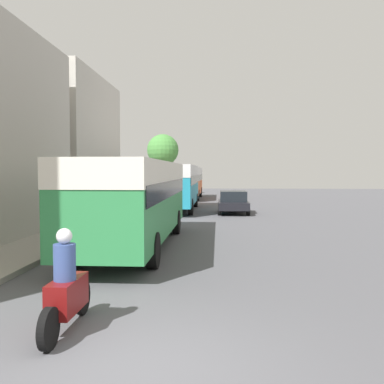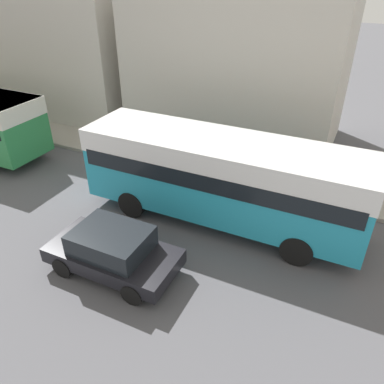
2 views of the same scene
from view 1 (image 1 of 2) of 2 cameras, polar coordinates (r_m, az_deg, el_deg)
ground_plane at (r=6.16m, az=-7.41°, el=-22.80°), size 120.00×120.00×0.00m
building_far_terrace at (r=28.54m, az=-17.89°, el=5.90°), size 6.17×9.80×8.54m
bus_lead at (r=14.99m, az=-7.53°, el=0.03°), size 2.49×10.48×2.98m
bus_following at (r=28.84m, az=-2.08°, el=1.45°), size 2.57×9.51×3.06m
bus_third_in_line at (r=41.17m, az=-0.67°, el=1.81°), size 2.63×9.69×3.00m
motorcycle_behind_lead at (r=7.56m, az=-16.41°, el=-12.46°), size 0.38×2.24×1.73m
car_crossing at (r=26.94m, az=5.51°, el=-1.29°), size 1.91×3.85×1.42m
pedestrian_near_curb at (r=33.56m, az=-6.65°, el=0.09°), size 0.40×0.40×1.83m
street_tree at (r=48.91m, az=-3.91°, el=5.57°), size 3.59×3.59×6.71m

